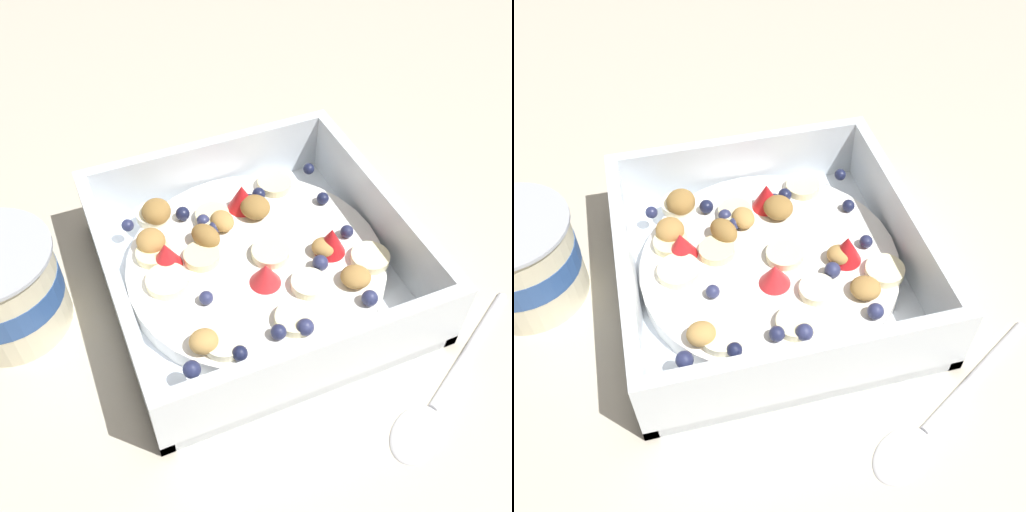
# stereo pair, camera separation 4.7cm
# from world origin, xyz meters

# --- Properties ---
(ground_plane) EXTENTS (2.40, 2.40, 0.00)m
(ground_plane) POSITION_xyz_m (0.00, 0.00, 0.00)
(ground_plane) COLOR beige
(fruit_bowl) EXTENTS (0.23, 0.23, 0.06)m
(fruit_bowl) POSITION_xyz_m (0.02, 0.02, 0.02)
(fruit_bowl) COLOR white
(fruit_bowl) RESTS_ON ground
(spoon) EXTENTS (0.10, 0.16, 0.01)m
(spoon) POSITION_xyz_m (-0.14, -0.05, 0.00)
(spoon) COLOR silver
(spoon) RESTS_ON ground
(yogurt_cup) EXTENTS (0.09, 0.09, 0.08)m
(yogurt_cup) POSITION_xyz_m (0.05, 0.21, 0.04)
(yogurt_cup) COLOR beige
(yogurt_cup) RESTS_ON ground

